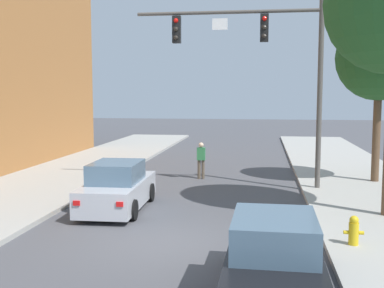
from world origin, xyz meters
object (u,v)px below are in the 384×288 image
(fire_hydrant, at_px, (354,230))
(car_lead_silver, at_px, (118,188))
(car_following_black, at_px, (274,261))
(pedestrian_crossing_road, at_px, (201,159))
(traffic_signal_mast, at_px, (266,53))
(street_tree_second, at_px, (380,58))

(fire_hydrant, bearing_deg, car_lead_silver, 155.29)
(car_lead_silver, bearing_deg, fire_hydrant, -24.71)
(car_following_black, distance_m, pedestrian_crossing_road, 12.71)
(traffic_signal_mast, height_order, street_tree_second, traffic_signal_mast)
(pedestrian_crossing_road, bearing_deg, car_lead_silver, -108.02)
(traffic_signal_mast, bearing_deg, street_tree_second, 21.15)
(traffic_signal_mast, distance_m, street_tree_second, 4.96)
(pedestrian_crossing_road, distance_m, street_tree_second, 8.59)
(street_tree_second, bearing_deg, pedestrian_crossing_road, 177.65)
(car_lead_silver, bearing_deg, pedestrian_crossing_road, 71.98)
(fire_hydrant, bearing_deg, pedestrian_crossing_road, 117.92)
(car_lead_silver, bearing_deg, street_tree_second, 31.74)
(car_lead_silver, xyz_separation_m, pedestrian_crossing_road, (1.99, 6.11, 0.19))
(traffic_signal_mast, bearing_deg, pedestrian_crossing_road, 143.03)
(pedestrian_crossing_road, xyz_separation_m, street_tree_second, (7.40, -0.30, 4.35))
(traffic_signal_mast, distance_m, fire_hydrant, 8.95)
(pedestrian_crossing_road, distance_m, fire_hydrant, 10.52)
(car_lead_silver, bearing_deg, traffic_signal_mast, 40.14)
(traffic_signal_mast, relative_size, pedestrian_crossing_road, 4.57)
(traffic_signal_mast, bearing_deg, car_following_black, -89.12)
(car_lead_silver, relative_size, pedestrian_crossing_road, 2.61)
(traffic_signal_mast, height_order, pedestrian_crossing_road, traffic_signal_mast)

